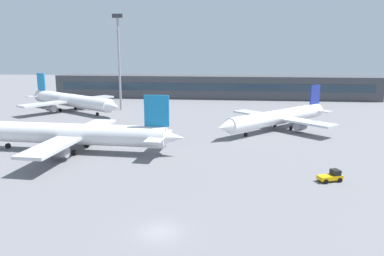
# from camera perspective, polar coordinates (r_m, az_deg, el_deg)

# --- Properties ---
(ground_plane) EXTENTS (400.00, 400.00, 0.00)m
(ground_plane) POSITION_cam_1_polar(r_m,az_deg,el_deg) (78.84, 0.60, -2.15)
(ground_plane) COLOR slate
(terminal_building) EXTENTS (127.43, 12.13, 9.00)m
(terminal_building) POSITION_cam_1_polar(r_m,az_deg,el_deg) (150.76, 3.34, 6.34)
(terminal_building) COLOR #3F4247
(terminal_building) RESTS_ON ground_plane
(airplane_near) EXTENTS (45.39, 31.64, 11.21)m
(airplane_near) POSITION_cam_1_polar(r_m,az_deg,el_deg) (74.79, -18.54, -0.86)
(airplane_near) COLOR white
(airplane_near) RESTS_ON ground_plane
(airplane_mid) EXTENTS (30.52, 31.37, 10.01)m
(airplane_mid) POSITION_cam_1_polar(r_m,az_deg,el_deg) (92.66, 13.07, 1.60)
(airplane_mid) COLOR white
(airplane_mid) RESTS_ON ground_plane
(airplane_far) EXTENTS (40.11, 29.56, 11.34)m
(airplane_far) POSITION_cam_1_polar(r_m,az_deg,el_deg) (123.53, -18.02, 4.04)
(airplane_far) COLOR white
(airplane_far) RESTS_ON ground_plane
(baggage_tug_yellow) EXTENTS (3.90, 2.84, 1.75)m
(baggage_tug_yellow) POSITION_cam_1_polar(r_m,az_deg,el_deg) (59.25, 20.63, -6.94)
(baggage_tug_yellow) COLOR #F2B20C
(baggage_tug_yellow) RESTS_ON ground_plane
(floodlight_tower_west) EXTENTS (3.20, 0.80, 30.07)m
(floodlight_tower_west) POSITION_cam_1_polar(r_m,az_deg,el_deg) (121.65, -11.16, 10.75)
(floodlight_tower_west) COLOR gray
(floodlight_tower_west) RESTS_ON ground_plane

